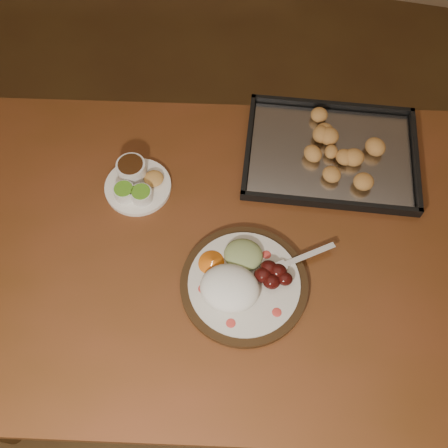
# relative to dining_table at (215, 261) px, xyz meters

# --- Properties ---
(ground) EXTENTS (4.00, 4.00, 0.00)m
(ground) POSITION_rel_dining_table_xyz_m (-0.19, 0.05, -0.65)
(ground) COLOR brown
(ground) RESTS_ON ground
(dining_table) EXTENTS (1.64, 1.16, 0.75)m
(dining_table) POSITION_rel_dining_table_xyz_m (0.00, 0.00, 0.00)
(dining_table) COLOR brown
(dining_table) RESTS_ON ground
(dinner_plate) EXTENTS (0.34, 0.30, 0.07)m
(dinner_plate) POSITION_rel_dining_table_xyz_m (0.08, -0.09, 0.12)
(dinner_plate) COLOR black
(dinner_plate) RESTS_ON dining_table
(condiment_saucer) EXTENTS (0.17, 0.17, 0.06)m
(condiment_saucer) POSITION_rel_dining_table_xyz_m (-0.23, 0.12, 0.12)
(condiment_saucer) COLOR white
(condiment_saucer) RESTS_ON dining_table
(baking_tray) EXTENTS (0.49, 0.38, 0.05)m
(baking_tray) POSITION_rel_dining_table_xyz_m (0.24, 0.33, 0.11)
(baking_tray) COLOR black
(baking_tray) RESTS_ON dining_table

